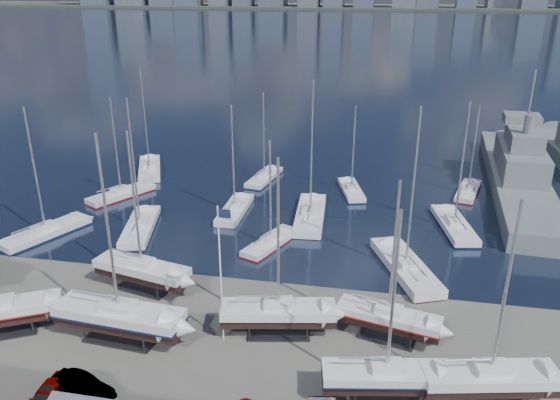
# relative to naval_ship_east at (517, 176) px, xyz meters

# --- Properties ---
(ground) EXTENTS (1400.00, 1400.00, 0.00)m
(ground) POSITION_rel_naval_ship_east_xyz_m (-31.25, -42.02, -1.66)
(ground) COLOR #605E59
(ground) RESTS_ON ground
(water) EXTENTS (1400.00, 600.00, 0.40)m
(water) POSITION_rel_naval_ship_east_xyz_m (-31.25, 267.98, -1.81)
(water) COLOR #1B263F
(water) RESTS_ON ground
(far_shore) EXTENTS (1400.00, 80.00, 2.20)m
(far_shore) POSITION_rel_naval_ship_east_xyz_m (-31.25, 527.98, -0.56)
(far_shore) COLOR #2D332D
(far_shore) RESTS_ON ground
(sailboat_cradle_1) EXTENTS (9.63, 6.88, 15.42)m
(sailboat_cradle_1) POSITION_rel_naval_ship_east_xyz_m (-48.72, -44.19, 0.38)
(sailboat_cradle_1) COLOR #2D2D33
(sailboat_cradle_1) RESTS_ON ground
(sailboat_cradle_2) EXTENTS (9.73, 4.66, 15.37)m
(sailboat_cradle_2) POSITION_rel_naval_ship_east_xyz_m (-40.23, -35.55, 0.38)
(sailboat_cradle_2) COLOR #2D2D33
(sailboat_cradle_2) RESTS_ON ground
(sailboat_cradle_3) EXTENTS (10.94, 3.87, 17.25)m
(sailboat_cradle_3) POSITION_rel_naval_ship_east_xyz_m (-38.75, -43.12, 0.47)
(sailboat_cradle_3) COLOR #2D2D33
(sailboat_cradle_3) RESTS_ON ground
(sailboat_cradle_4) EXTENTS (9.62, 4.28, 15.24)m
(sailboat_cradle_4) POSITION_rel_naval_ship_east_xyz_m (-26.37, -40.05, 0.37)
(sailboat_cradle_4) COLOR #2D2D33
(sailboat_cradle_4) RESTS_ON ground
(sailboat_cradle_5) EXTENTS (9.11, 3.94, 14.38)m
(sailboat_cradle_5) POSITION_rel_naval_ship_east_xyz_m (-17.65, -46.16, 0.32)
(sailboat_cradle_5) COLOR #2D2D33
(sailboat_cradle_5) RESTS_ON ground
(sailboat_cradle_6) EXTENTS (8.69, 4.26, 13.72)m
(sailboat_cradle_6) POSITION_rel_naval_ship_east_xyz_m (-17.57, -38.99, 0.29)
(sailboat_cradle_6) COLOR #2D2D33
(sailboat_cradle_6) RESTS_ON ground
(sailboat_cradle_7) EXTENTS (9.54, 4.44, 15.10)m
(sailboat_cradle_7) POSITION_rel_naval_ship_east_xyz_m (-10.72, -45.09, 0.37)
(sailboat_cradle_7) COLOR #2D2D33
(sailboat_cradle_7) RESTS_ON ground
(sailboat_moored_0) EXTENTS (7.01, 10.76, 15.68)m
(sailboat_moored_0) POSITION_rel_naval_ship_east_xyz_m (-55.91, -26.92, -1.36)
(sailboat_moored_0) COLOR black
(sailboat_moored_0) RESTS_ON water
(sailboat_moored_1) EXTENTS (7.04, 9.55, 14.18)m
(sailboat_moored_1) POSITION_rel_naval_ship_east_xyz_m (-52.98, -14.01, -1.36)
(sailboat_moored_1) COLOR black
(sailboat_moored_1) RESTS_ON water
(sailboat_moored_2) EXTENTS (7.03, 11.30, 16.55)m
(sailboat_moored_2) POSITION_rel_naval_ship_east_xyz_m (-53.47, -3.46, -1.34)
(sailboat_moored_2) COLOR black
(sailboat_moored_2) RESTS_ON water
(sailboat_moored_3) EXTENTS (5.55, 11.33, 16.32)m
(sailboat_moored_3) POSITION_rel_naval_ship_east_xyz_m (-45.93, -23.59, -1.35)
(sailboat_moored_3) COLOR black
(sailboat_moored_3) RESTS_ON water
(sailboat_moored_4) EXTENTS (2.67, 9.48, 14.31)m
(sailboat_moored_4) POSITION_rel_naval_ship_east_xyz_m (-36.54, -16.38, -1.34)
(sailboat_moored_4) COLOR black
(sailboat_moored_4) RESTS_ON water
(sailboat_moored_5) EXTENTS (4.05, 9.27, 13.41)m
(sailboat_moored_5) POSITION_rel_naval_ship_east_xyz_m (-35.51, -3.83, -1.36)
(sailboat_moored_5) COLOR black
(sailboat_moored_5) RESTS_ON water
(sailboat_moored_6) EXTENTS (5.35, 8.72, 12.63)m
(sailboat_moored_6) POSITION_rel_naval_ship_east_xyz_m (-30.27, -24.42, -1.36)
(sailboat_moored_6) COLOR black
(sailboat_moored_6) RESTS_ON water
(sailboat_moored_7) EXTENTS (4.04, 11.93, 17.72)m
(sailboat_moored_7) POSITION_rel_naval_ship_east_xyz_m (-26.99, -16.49, -1.34)
(sailboat_moored_7) COLOR black
(sailboat_moored_7) RESTS_ON water
(sailboat_moored_8) EXTENTS (4.48, 8.80, 12.67)m
(sailboat_moored_8) POSITION_rel_naval_ship_east_xyz_m (-22.66, -6.57, -1.36)
(sailboat_moored_8) COLOR black
(sailboat_moored_8) RESTS_ON water
(sailboat_moored_9) EXTENTS (7.34, 11.99, 17.54)m
(sailboat_moored_9) POSITION_rel_naval_ship_east_xyz_m (-15.84, -27.49, -1.34)
(sailboat_moored_9) COLOR black
(sailboat_moored_9) RESTS_ON water
(sailboat_moored_10) EXTENTS (4.86, 10.95, 15.82)m
(sailboat_moored_10) POSITION_rel_naval_ship_east_xyz_m (-10.03, -16.16, -1.36)
(sailboat_moored_10) COLOR black
(sailboat_moored_10) RESTS_ON water
(sailboat_moored_11) EXTENTS (4.58, 8.94, 12.87)m
(sailboat_moored_11) POSITION_rel_naval_ship_east_xyz_m (-6.97, -3.96, -1.36)
(sailboat_moored_11) COLOR black
(sailboat_moored_11) RESTS_ON water
(naval_ship_east) EXTENTS (10.34, 43.85, 17.91)m
(naval_ship_east) POSITION_rel_naval_ship_east_xyz_m (0.00, 0.00, 0.00)
(naval_ship_east) COLOR slate
(naval_ship_east) RESTS_ON water
(car_a) EXTENTS (2.02, 4.73, 1.59)m
(car_a) POSITION_rel_naval_ship_east_xyz_m (-40.20, -51.18, -0.87)
(car_a) COLOR gray
(car_a) RESTS_ON ground
(car_b) EXTENTS (5.12, 2.79, 1.60)m
(car_b) POSITION_rel_naval_ship_east_xyz_m (-38.44, -49.92, -0.86)
(car_b) COLOR gray
(car_b) RESTS_ON ground
(flagpole) EXTENTS (1.04, 0.12, 11.77)m
(flagpole) POSITION_rel_naval_ship_east_xyz_m (-30.52, -41.65, 5.10)
(flagpole) COLOR white
(flagpole) RESTS_ON ground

